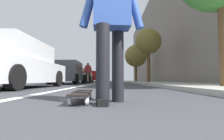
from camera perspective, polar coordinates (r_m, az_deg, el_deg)
name	(u,v)px	position (r m, az deg, el deg)	size (l,w,h in m)	color
ground_plane	(110,84)	(11.08, -0.86, -4.79)	(80.00, 80.00, 0.00)	#38383D
lane_stripe_white	(103,82)	(21.12, -3.27, -4.17)	(52.00, 0.16, 0.01)	silver
sidewalk_curb	(141,82)	(19.34, 9.82, -4.04)	(52.00, 3.20, 0.10)	#9E9B93
building_facade	(155,39)	(24.53, 14.63, 10.34)	(40.00, 1.20, 12.14)	gray
skateboard	(82,94)	(1.99, -10.25, -7.94)	(0.85, 0.26, 0.11)	white
skater_person	(111,18)	(1.93, -0.19, 17.39)	(0.48, 0.72, 1.64)	black
parked_car_near	(14,66)	(6.08, -30.52, 1.27)	(4.53, 2.04, 1.47)	silver
parked_car_mid	(68,73)	(11.70, -14.80, -1.06)	(4.08, 1.87, 1.50)	#4C5156
parked_car_far	(84,76)	(18.17, -9.73, -2.00)	(4.62, 2.01, 1.48)	tan
parked_car_end	(92,77)	(23.61, -6.73, -2.32)	(4.22, 2.14, 1.50)	maroon
traffic_light	(100,57)	(21.76, -4.23, 4.30)	(0.33, 0.28, 4.67)	#2D2D2D
street_tree_mid	(148,42)	(13.55, 12.31, 9.40)	(2.02, 2.02, 4.31)	brown
street_tree_far	(136,56)	(20.50, 8.15, 4.77)	(2.68, 2.68, 4.54)	brown
pedestrian_distant	(88,71)	(12.89, -8.26, -0.50)	(0.45, 0.70, 1.60)	black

